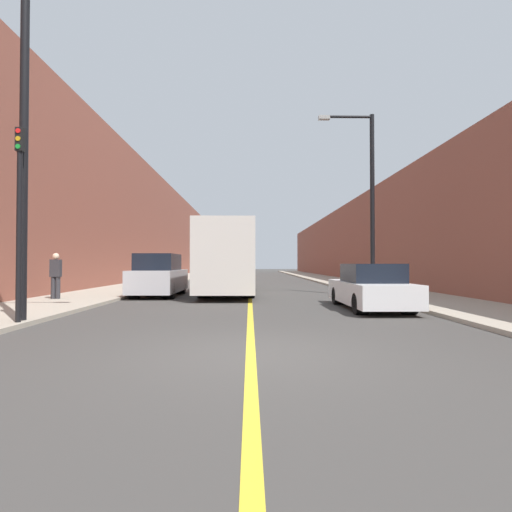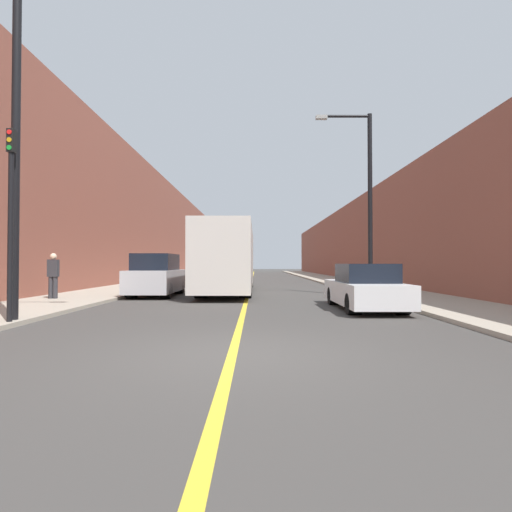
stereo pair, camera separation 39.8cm
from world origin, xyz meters
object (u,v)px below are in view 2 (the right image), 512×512
Objects in this scene: car_right_near at (364,289)px; traffic_light at (10,217)px; pedestrian at (53,275)px; street_lamp_right at (365,192)px; parked_suv_left at (157,277)px; street_lamp_left at (24,130)px; bus at (229,258)px.

car_right_near is 10.04m from traffic_light.
traffic_light is at bearing -71.00° from pedestrian.
street_lamp_right reaches higher than pedestrian.
parked_suv_left is at bearing 37.84° from pedestrian.
pedestrian is at bearing -170.05° from street_lamp_right.
pedestrian is at bearing 110.85° from street_lamp_left.
bus is 1.53× the size of street_lamp_right.
parked_suv_left is 0.56× the size of street_lamp_left.
car_right_near is at bearing -105.92° from street_lamp_right.
bus is 4.21m from parked_suv_left.
pedestrian is (-2.11, 6.12, -1.53)m from traffic_light.
bus is 2.72× the size of traffic_light.
traffic_light is (-9.21, -3.51, 1.89)m from car_right_near.
street_lamp_left is (-4.24, -11.12, 2.97)m from bus.
parked_suv_left is at bearing 146.78° from car_right_near.
parked_suv_left is at bearing 81.85° from traffic_light.
parked_suv_left is 2.60× the size of pedestrian.
traffic_light reaches higher than bus.
pedestrian is (-11.32, 2.61, 0.36)m from car_right_near.
pedestrian is (-6.44, -5.33, -0.71)m from bus.
traffic_light reaches higher than car_right_near.
pedestrian is at bearing -142.16° from parked_suv_left.
traffic_light reaches higher than parked_suv_left.
street_lamp_right reaches higher than traffic_light.
street_lamp_left is 1.01× the size of street_lamp_right.
pedestrian is (-3.36, -2.61, 0.15)m from parked_suv_left.
street_lamp_left reaches higher than car_right_near.
bus is 2.67× the size of car_right_near.
car_right_near is at bearing -12.98° from pedestrian.
parked_suv_left reaches higher than pedestrian.
traffic_light is at bearing -98.15° from parked_suv_left.
bus is 2.69× the size of parked_suv_left.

